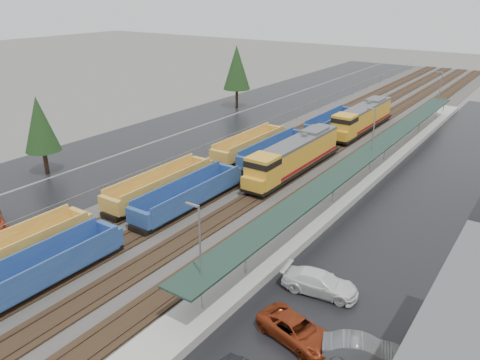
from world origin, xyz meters
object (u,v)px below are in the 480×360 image
at_px(locomotive_lead, 293,156).
at_px(parked_car_east_c, 320,283).
at_px(well_string_yellow, 9,256).
at_px(well_string_blue, 125,229).
at_px(parked_car_east_b, 296,330).
at_px(parked_car_east_e, 362,351).
at_px(locomotive_trail, 362,118).

bearing_deg(locomotive_lead, parked_car_east_c, -56.35).
xyz_separation_m(locomotive_lead, well_string_yellow, (-8.00, -29.70, -1.06)).
distance_m(well_string_blue, parked_car_east_b, 17.72).
height_order(parked_car_east_b, parked_car_east_e, parked_car_east_e).
bearing_deg(parked_car_east_c, well_string_blue, 91.33).
relative_size(well_string_yellow, parked_car_east_b, 15.56).
xyz_separation_m(well_string_blue, parked_car_east_b, (17.55, -2.39, -0.48)).
relative_size(well_string_blue, parked_car_east_e, 21.39).
relative_size(locomotive_lead, parked_car_east_e, 4.09).
bearing_deg(locomotive_trail, locomotive_lead, -90.00).
height_order(well_string_yellow, parked_car_east_c, well_string_yellow).
bearing_deg(parked_car_east_e, parked_car_east_c, 23.17).
bearing_deg(well_string_blue, parked_car_east_b, -7.75).
height_order(locomotive_lead, parked_car_east_b, locomotive_lead).
bearing_deg(locomotive_lead, well_string_yellow, -105.08).
distance_m(locomotive_lead, well_string_blue, 22.14).
xyz_separation_m(parked_car_east_b, parked_car_east_e, (3.92, 0.56, 0.03)).
xyz_separation_m(locomotive_lead, well_string_blue, (-4.00, -21.75, -1.06)).
xyz_separation_m(well_string_yellow, parked_car_east_b, (21.55, 5.56, -0.48)).
relative_size(parked_car_east_b, parked_car_east_e, 1.13).
bearing_deg(parked_car_east_b, locomotive_trail, 29.78).
distance_m(well_string_yellow, well_string_blue, 8.90).
bearing_deg(well_string_blue, parked_car_east_c, 9.64).
xyz_separation_m(parked_car_east_b, parked_car_east_c, (-0.95, 5.21, 0.07)).
xyz_separation_m(locomotive_lead, locomotive_trail, (0.00, 21.00, 0.00)).
bearing_deg(parked_car_east_b, well_string_blue, 95.32).
bearing_deg(locomotive_trail, well_string_blue, -95.35).
bearing_deg(locomotive_trail, well_string_yellow, -98.97).
distance_m(locomotive_trail, parked_car_east_c, 41.90).
height_order(well_string_yellow, well_string_blue, well_string_yellow).
distance_m(locomotive_trail, well_string_yellow, 51.34).
xyz_separation_m(well_string_yellow, well_string_blue, (4.00, 7.95, -0.00)).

